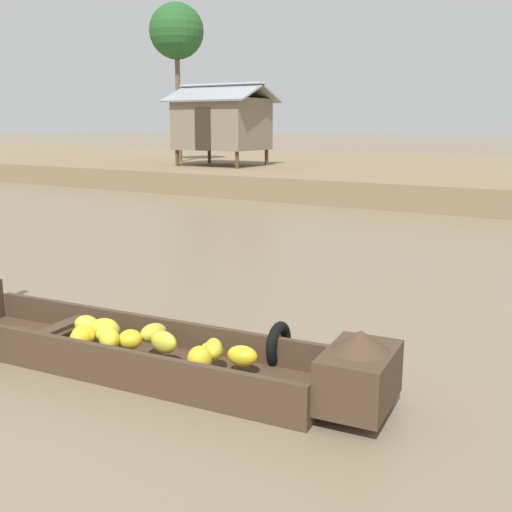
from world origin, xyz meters
TOP-DOWN VIEW (x-y plane):
  - ground_plane at (0.00, 10.00)m, footprint 300.00×300.00m
  - riverbank_strip at (0.00, 28.63)m, footprint 160.00×20.00m
  - banana_boat at (-0.24, 4.85)m, footprint 6.12×2.08m
  - stilt_house_left at (-11.30, 23.03)m, footprint 4.30×3.38m
  - palm_tree_near at (-14.72, 24.30)m, footprint 2.61×2.61m

SIDE VIEW (x-z plane):
  - ground_plane at x=0.00m, z-range 0.00..0.00m
  - banana_boat at x=-0.24m, z-range -0.14..0.71m
  - riverbank_strip at x=0.00m, z-range 0.00..0.86m
  - stilt_house_left at x=-11.30m, z-range 0.96..4.56m
  - palm_tree_near at x=-14.72m, z-range 3.24..10.74m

